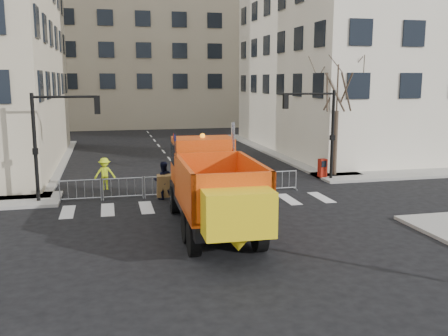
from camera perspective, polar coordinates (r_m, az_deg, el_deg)
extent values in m
plane|color=black|center=(19.37, 1.11, -8.04)|extent=(120.00, 120.00, 0.00)
cube|color=gray|center=(27.38, -3.30, -2.48)|extent=(64.00, 5.00, 0.15)
cube|color=tan|center=(70.23, -9.79, 14.85)|extent=(30.00, 18.00, 24.00)
cylinder|color=black|center=(25.77, -20.77, 2.02)|extent=(0.18, 0.18, 5.40)
cylinder|color=black|center=(30.48, 12.28, 3.60)|extent=(0.18, 0.18, 5.40)
cube|color=black|center=(20.19, -1.41, -4.15)|extent=(2.75, 8.10, 0.50)
cylinder|color=black|center=(22.93, -5.63, -3.61)|extent=(0.42, 1.24, 1.23)
cylinder|color=black|center=(23.29, 0.12, -3.34)|extent=(0.42, 1.24, 1.23)
cylinder|color=black|center=(18.75, -4.14, -6.72)|extent=(0.42, 1.24, 1.23)
cylinder|color=black|center=(19.19, 2.86, -6.31)|extent=(0.42, 1.24, 1.23)
cylinder|color=black|center=(17.38, -3.48, -8.08)|extent=(0.42, 1.24, 1.23)
cylinder|color=black|center=(17.85, 4.06, -7.59)|extent=(0.42, 1.24, 1.23)
cube|color=#CF410B|center=(23.47, -3.02, -0.18)|extent=(2.39, 1.84, 1.12)
cube|color=#CF410B|center=(21.94, -2.45, 0.87)|extent=(2.61, 1.85, 2.01)
cylinder|color=silver|center=(21.30, 1.04, 1.66)|extent=(0.16, 0.16, 2.68)
cube|color=#CF410B|center=(18.43, -0.54, -1.79)|extent=(2.91, 4.98, 1.84)
cube|color=yellow|center=(15.64, 1.66, -5.22)|extent=(2.26, 1.17, 1.45)
cube|color=brown|center=(25.53, -3.66, -1.91)|extent=(3.59, 0.73, 1.26)
imported|color=black|center=(25.59, -4.90, -1.32)|extent=(0.84, 0.83, 1.95)
imported|color=black|center=(25.48, -6.97, -1.42)|extent=(0.98, 0.78, 1.95)
imported|color=black|center=(25.28, -1.69, -1.33)|extent=(1.18, 1.22, 2.04)
imported|color=#BFD819|center=(27.60, -13.48, -0.64)|extent=(1.14, 0.67, 1.74)
cube|color=maroon|center=(31.01, 11.18, 0.02)|extent=(0.50, 0.45, 1.10)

